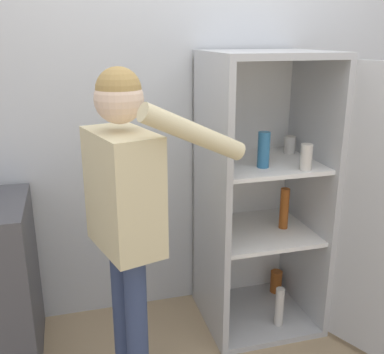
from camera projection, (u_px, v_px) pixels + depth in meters
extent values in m
cube|color=silver|center=(191.00, 111.00, 2.75)|extent=(7.00, 0.06, 2.55)
cube|color=#B7BABC|center=(255.00, 313.00, 2.88)|extent=(0.66, 0.63, 0.04)
cube|color=#B7BABC|center=(268.00, 54.00, 2.39)|extent=(0.66, 0.63, 0.04)
cube|color=white|center=(242.00, 180.00, 2.91)|extent=(0.66, 0.03, 1.57)
cube|color=#B7BABC|center=(210.00, 200.00, 2.55)|extent=(0.04, 0.63, 1.57)
cube|color=#B7BABC|center=(309.00, 191.00, 2.71)|extent=(0.03, 0.63, 1.57)
cube|color=white|center=(259.00, 231.00, 2.70)|extent=(0.59, 0.56, 0.02)
cube|color=white|center=(263.00, 163.00, 2.57)|extent=(0.59, 0.56, 0.02)
cylinder|color=beige|center=(279.00, 307.00, 2.70)|extent=(0.05, 0.05, 0.25)
cylinder|color=teal|center=(264.00, 150.00, 2.42)|extent=(0.07, 0.07, 0.20)
cylinder|color=#9E4C19|center=(276.00, 281.00, 3.06)|extent=(0.08, 0.08, 0.15)
cylinder|color=beige|center=(290.00, 145.00, 2.73)|extent=(0.07, 0.07, 0.10)
cylinder|color=#9E4C19|center=(284.00, 208.00, 2.68)|extent=(0.05, 0.05, 0.25)
cylinder|color=beige|center=(306.00, 157.00, 2.38)|extent=(0.06, 0.06, 0.14)
cylinder|color=#384770|center=(123.00, 309.00, 2.28)|extent=(0.11, 0.11, 0.77)
cylinder|color=#384770|center=(137.00, 326.00, 2.15)|extent=(0.11, 0.11, 0.77)
cube|color=beige|center=(124.00, 191.00, 2.01)|extent=(0.34, 0.46, 0.55)
sphere|color=beige|center=(119.00, 99.00, 1.89)|extent=(0.21, 0.21, 0.21)
sphere|color=#AD894C|center=(119.00, 90.00, 1.88)|extent=(0.20, 0.20, 0.20)
cylinder|color=beige|center=(105.00, 183.00, 2.21)|extent=(0.08, 0.08, 0.52)
cylinder|color=beige|center=(195.00, 133.00, 1.86)|extent=(0.51, 0.22, 0.29)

